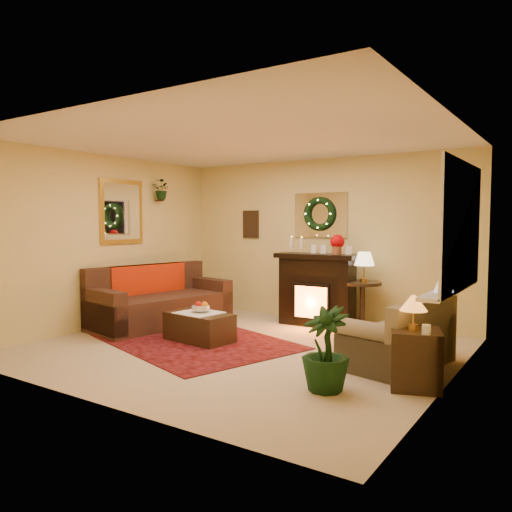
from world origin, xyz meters
The scene contains 31 objects.
floor centered at (0.00, 0.00, 0.00)m, with size 5.00×5.00×0.00m, color beige.
ceiling centered at (0.00, 0.00, 2.60)m, with size 5.00×5.00×0.00m, color white.
wall_back centered at (0.00, 2.25, 1.30)m, with size 5.00×5.00×0.00m, color #EFD88C.
wall_front centered at (0.00, -2.25, 1.30)m, with size 5.00×5.00×0.00m, color #EFD88C.
wall_left centered at (-2.50, 0.00, 1.30)m, with size 4.50×4.50×0.00m, color #EFD88C.
wall_right centered at (2.50, 0.00, 1.30)m, with size 4.50×4.50×0.00m, color #EFD88C.
area_rug centered at (-0.69, -0.05, 0.01)m, with size 2.54×1.90×0.01m, color maroon.
sofa centered at (-1.82, 0.46, 0.43)m, with size 0.94×2.14×0.92m, color brown.
red_throw centered at (-1.88, 0.59, 0.46)m, with size 0.82×1.34×0.02m, color #E72C3E.
fireplace centered at (0.18, 1.77, 0.55)m, with size 1.13×0.36×1.04m, color black.
poinsettia centered at (0.51, 1.77, 1.30)m, with size 0.21×0.21×0.21m, color #C20406.
mantel_candle_a centered at (-0.27, 1.78, 1.26)m, with size 0.06×0.06×0.18m, color white.
mantel_candle_b centered at (-0.08, 1.75, 1.26)m, with size 0.06×0.06×0.17m, color white.
mantel_mirror centered at (0.00, 2.23, 1.70)m, with size 0.92×0.02×0.72m, color white.
wreath centered at (0.00, 2.19, 1.72)m, with size 0.55×0.55×0.11m, color #194719.
wall_art centered at (-1.35, 2.23, 1.55)m, with size 0.32×0.03×0.48m, color #381E11.
gold_mirror centered at (-2.48, 0.30, 1.75)m, with size 0.03×0.84×1.00m, color gold.
hanging_plant centered at (-2.34, 1.05, 1.97)m, with size 0.33×0.28×0.36m, color #194719.
loveseat centered at (1.87, 0.36, 0.42)m, with size 0.76×1.31×0.76m, color tan.
window_frame centered at (2.48, 0.55, 1.55)m, with size 0.03×1.86×1.36m, color white.
window_glass centered at (2.47, 0.55, 1.55)m, with size 0.02×1.70×1.22m, color black.
window_sill centered at (2.38, 0.55, 0.87)m, with size 0.22×1.86×0.04m, color white.
mini_tree centered at (2.41, 0.11, 1.04)m, with size 0.19×0.19×0.29m, color white.
sill_plant centered at (2.34, 1.28, 1.08)m, with size 0.30×0.24×0.55m, color #245326.
side_table_round centered at (0.88, 1.85, 0.33)m, with size 0.55×0.55×0.72m, color #321A14.
lamp_cream centered at (0.91, 1.82, 0.88)m, with size 0.29×0.29×0.45m, color #FEDDA6.
end_table_square centered at (2.26, -0.29, 0.27)m, with size 0.46×0.46×0.56m, color black.
lamp_tiffany centered at (2.24, -0.33, 0.74)m, with size 0.26×0.26×0.38m, color orange.
coffee_table centered at (-0.68, 0.00, 0.21)m, with size 0.91×0.50×0.38m, color #3C2B19.
fruit_bowl centered at (-0.67, 0.02, 0.45)m, with size 0.24×0.24×0.06m, color silver.
floor_palm centered at (1.57, -0.84, 0.45)m, with size 1.35×1.35×2.40m, color #104314.
Camera 1 is at (3.57, -5.06, 1.60)m, focal length 35.00 mm.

